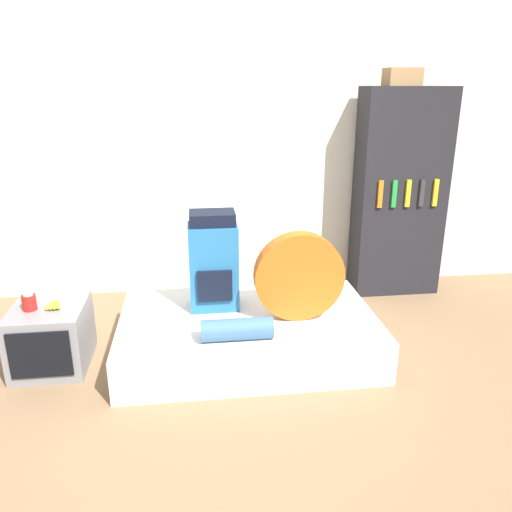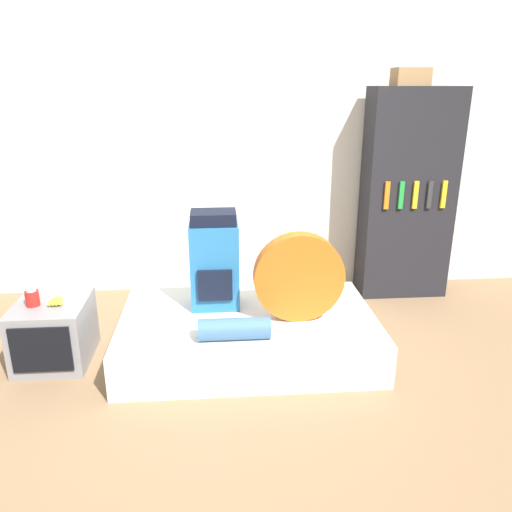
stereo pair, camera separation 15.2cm
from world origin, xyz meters
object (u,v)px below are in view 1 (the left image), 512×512
tent_bag (299,276)px  cardboard_box (402,77)px  backpack (213,262)px  television (51,336)px  sleeping_roll (237,329)px  bookshelf (399,194)px  canister (29,302)px

tent_bag → cardboard_box: bearing=45.9°
backpack → television: bearing=-171.3°
sleeping_roll → cardboard_box: (1.56, 1.40, 1.58)m
tent_bag → bookshelf: bookshelf is taller
backpack → television: (-1.15, -0.18, -0.44)m
television → bookshelf: size_ratio=0.30×
backpack → tent_bag: (0.58, -0.27, -0.04)m
canister → bookshelf: bookshelf is taller
cardboard_box → sleeping_roll: bearing=-138.0°
canister → cardboard_box: size_ratio=0.43×
sleeping_roll → bookshelf: bookshelf is taller
television → backpack: bearing=8.7°
bookshelf → cardboard_box: (-0.07, 0.00, 1.01)m
television → cardboard_box: 3.48m
cardboard_box → television: bearing=-159.8°
bookshelf → cardboard_box: 1.02m
television → canister: (-0.10, -0.03, 0.28)m
television → sleeping_roll: bearing=-15.9°
sleeping_roll → cardboard_box: bearing=42.0°
tent_bag → sleeping_roll: bearing=-149.7°
backpack → bookshelf: (1.76, 0.86, 0.28)m
backpack → tent_bag: 0.64m
backpack → tent_bag: backpack is taller
tent_bag → sleeping_roll: (-0.46, -0.27, -0.24)m
cardboard_box → canister: bearing=-159.9°
tent_bag → canister: tent_bag is taller
backpack → canister: bearing=-170.5°
sleeping_roll → television: size_ratio=0.83×
sleeping_roll → bookshelf: bearing=40.6°
bookshelf → canister: bearing=-160.4°
canister → tent_bag: bearing=-1.8°
backpack → television: backpack is taller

